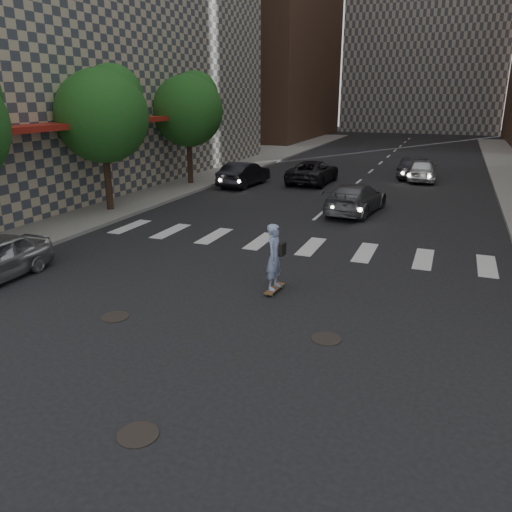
{
  "coord_description": "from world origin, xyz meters",
  "views": [
    {
      "loc": [
        5.58,
        -8.27,
        5.41
      ],
      "look_at": [
        0.96,
        3.48,
        1.3
      ],
      "focal_mm": 35.0,
      "sensor_mm": 36.0,
      "label": 1
    }
  ],
  "objects": [
    {
      "name": "ground",
      "position": [
        0.0,
        0.0,
        0.0
      ],
      "size": [
        160.0,
        160.0,
        0.0
      ],
      "primitive_type": "plane",
      "color": "black",
      "rests_on": "ground"
    },
    {
      "name": "sidewalk_left",
      "position": [
        -14.5,
        20.0,
        0.07
      ],
      "size": [
        13.0,
        80.0,
        0.15
      ],
      "primitive_type": "cube",
      "color": "gray",
      "rests_on": "ground"
    },
    {
      "name": "manhole_a",
      "position": [
        1.2,
        -2.5,
        0.01
      ],
      "size": [
        0.7,
        0.7,
        0.02
      ],
      "primitive_type": "cylinder",
      "color": "black",
      "rests_on": "ground"
    },
    {
      "name": "manhole_b",
      "position": [
        -2.0,
        1.2,
        0.01
      ],
      "size": [
        0.7,
        0.7,
        0.02
      ],
      "primitive_type": "cylinder",
      "color": "black",
      "rests_on": "ground"
    },
    {
      "name": "traffic_car_e",
      "position": [
        3.27,
        26.66,
        0.69
      ],
      "size": [
        2.01,
        4.37,
        1.39
      ],
      "primitive_type": "imported",
      "rotation": [
        0.0,
        0.0,
        3.01
      ],
      "color": "black",
      "rests_on": "ground"
    },
    {
      "name": "tree_c",
      "position": [
        -9.45,
        19.14,
        4.65
      ],
      "size": [
        4.2,
        4.2,
        6.6
      ],
      "color": "#382619",
      "rests_on": "sidewalk_left"
    },
    {
      "name": "manhole_c",
      "position": [
        3.3,
        2.0,
        0.01
      ],
      "size": [
        0.7,
        0.7,
        0.02
      ],
      "primitive_type": "cylinder",
      "color": "black",
      "rests_on": "ground"
    },
    {
      "name": "traffic_car_d",
      "position": [
        3.71,
        25.92,
        0.74
      ],
      "size": [
        2.0,
        4.41,
        1.47
      ],
      "primitive_type": "imported",
      "rotation": [
        0.0,
        0.0,
        3.2
      ],
      "color": "#B4B6BC",
      "rests_on": "ground"
    },
    {
      "name": "traffic_car_a",
      "position": [
        -6.31,
        20.0,
        0.73
      ],
      "size": [
        1.9,
        4.55,
        1.46
      ],
      "primitive_type": "imported",
      "rotation": [
        0.0,
        0.0,
        3.06
      ],
      "color": "black",
      "rests_on": "ground"
    },
    {
      "name": "traffic_car_b",
      "position": [
        1.46,
        15.19,
        0.7
      ],
      "size": [
        2.57,
        5.05,
        1.4
      ],
      "primitive_type": "imported",
      "rotation": [
        0.0,
        0.0,
        3.01
      ],
      "color": "slate",
      "rests_on": "ground"
    },
    {
      "name": "traffic_car_c",
      "position": [
        -2.65,
        22.56,
        0.71
      ],
      "size": [
        2.47,
        5.15,
        1.41
      ],
      "primitive_type": "imported",
      "rotation": [
        0.0,
        0.0,
        3.12
      ],
      "color": "black",
      "rests_on": "ground"
    },
    {
      "name": "skateboarder",
      "position": [
        1.21,
        4.32,
        1.05
      ],
      "size": [
        0.52,
        1.02,
        2.0
      ],
      "rotation": [
        0.0,
        0.0,
        -0.07
      ],
      "color": "brown",
      "rests_on": "ground"
    },
    {
      "name": "tree_b",
      "position": [
        -9.45,
        11.14,
        4.65
      ],
      "size": [
        4.2,
        4.2,
        6.6
      ],
      "color": "#382619",
      "rests_on": "sidewalk_left"
    }
  ]
}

